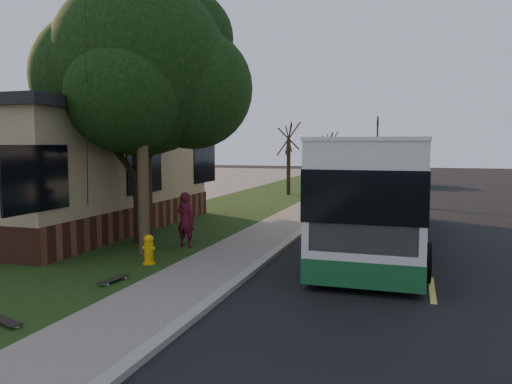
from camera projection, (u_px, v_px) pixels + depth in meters
ground at (249, 275)px, 11.53m from camera, size 120.00×120.00×0.00m
road at (423, 221)px, 19.82m from camera, size 8.00×80.00×0.01m
curb at (324, 215)px, 21.01m from camera, size 0.25×80.00×0.12m
sidewalk at (300, 214)px, 21.32m from camera, size 2.00×80.00×0.08m
grass_verge at (224, 211)px, 22.37m from camera, size 5.00×80.00×0.07m
building_lot at (41, 204)px, 25.37m from camera, size 15.00×80.00×0.04m
fire_hydrant at (149, 250)px, 12.26m from camera, size 0.32×0.32×0.74m
utility_pole at (141, 82)px, 13.03m from camera, size 2.86×3.21×9.07m
leafy_tree at (144, 72)px, 14.81m from camera, size 6.30×6.00×7.80m
bare_tree_near at (289, 159)px, 29.46m from camera, size 1.38×1.21×4.31m
bare_tree_far at (330, 157)px, 40.72m from camera, size 1.38×1.21×4.03m
traffic_signal at (377, 143)px, 43.36m from camera, size 0.18×0.22×5.50m
transit_bus at (381, 188)px, 15.16m from camera, size 2.69×11.65×3.15m
skateboarder at (186, 220)px, 14.30m from camera, size 0.63×0.46×1.59m
skateboard_main at (114, 279)px, 10.67m from camera, size 0.29×0.85×0.08m
skateboard_spare at (6, 321)px, 8.15m from camera, size 0.79×0.44×0.07m
dumpster at (47, 217)px, 16.08m from camera, size 1.56×1.30×1.28m
distant_car at (410, 175)px, 36.26m from camera, size 2.53×5.23×1.72m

